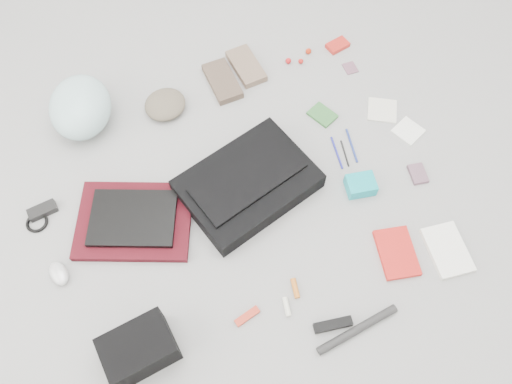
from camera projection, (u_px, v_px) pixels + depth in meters
name	position (u px, v px, depth m)	size (l,w,h in m)	color
ground_plane	(256.00, 198.00, 1.89)	(4.00, 4.00, 0.00)	gray
messenger_bag	(248.00, 184.00, 1.87)	(0.48, 0.34, 0.08)	black
bag_flap	(248.00, 178.00, 1.83)	(0.42, 0.19, 0.01)	black
laptop_sleeve	(134.00, 221.00, 1.83)	(0.41, 0.31, 0.03)	#440A12
laptop	(133.00, 218.00, 1.81)	(0.31, 0.22, 0.02)	black
bike_helmet	(80.00, 107.00, 1.98)	(0.24, 0.30, 0.18)	silver
beanie	(165.00, 104.00, 2.06)	(0.17, 0.16, 0.06)	brown
mitten_left	(222.00, 81.00, 2.13)	(0.11, 0.22, 0.03)	brown
mitten_right	(246.00, 66.00, 2.17)	(0.10, 0.21, 0.03)	#79614F
power_brick	(43.00, 210.00, 1.85)	(0.10, 0.05, 0.03)	black
cable_coil	(37.00, 222.00, 1.83)	(0.08, 0.08, 0.01)	black
mouse	(59.00, 273.00, 1.73)	(0.06, 0.10, 0.04)	silver
camera_bag	(139.00, 349.00, 1.56)	(0.22, 0.15, 0.14)	black
multitool	(247.00, 316.00, 1.67)	(0.09, 0.03, 0.01)	#B32D19
toiletry_tube_white	(287.00, 307.00, 1.68)	(0.02, 0.02, 0.06)	beige
toiletry_tube_orange	(295.00, 288.00, 1.71)	(0.02, 0.02, 0.07)	#C2651E
u_lock	(333.00, 325.00, 1.65)	(0.13, 0.03, 0.03)	black
bike_pump	(357.00, 329.00, 1.64)	(0.03, 0.03, 0.30)	black
book_red	(397.00, 253.00, 1.77)	(0.13, 0.19, 0.02)	red
book_white	(447.00, 250.00, 1.78)	(0.13, 0.19, 0.02)	white
notepad	(322.00, 115.00, 2.06)	(0.08, 0.11, 0.01)	#30672F
pen_blue	(337.00, 153.00, 1.98)	(0.01, 0.01, 0.15)	navy
pen_black	(345.00, 153.00, 1.98)	(0.01, 0.01, 0.12)	black
pen_navy	(352.00, 145.00, 1.99)	(0.01, 0.01, 0.16)	navy
accordion_wallet	(361.00, 185.00, 1.88)	(0.11, 0.09, 0.05)	#0FADB6
card_deck	(418.00, 174.00, 1.93)	(0.06, 0.09, 0.02)	#745161
napkin_top	(382.00, 110.00, 2.08)	(0.12, 0.12, 0.01)	beige
napkin_bottom	(408.00, 131.00, 2.03)	(0.10, 0.10, 0.01)	white
lollipop_a	(288.00, 61.00, 2.19)	(0.03, 0.03, 0.03)	#B41215
lollipop_b	(301.00, 61.00, 2.19)	(0.02, 0.02, 0.02)	#AE1510
lollipop_c	(308.00, 51.00, 2.22)	(0.03, 0.03, 0.03)	#AB240B
altoids_tin	(338.00, 45.00, 2.24)	(0.10, 0.06, 0.02)	red
stamp_sheet	(350.00, 68.00, 2.19)	(0.05, 0.06, 0.00)	#7A4E60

